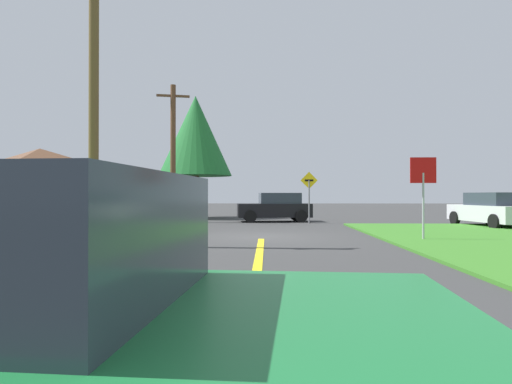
{
  "coord_description": "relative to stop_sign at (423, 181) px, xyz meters",
  "views": [
    {
      "loc": [
        0.2,
        -15.86,
        1.52
      ],
      "look_at": [
        -0.34,
        4.97,
        1.65
      ],
      "focal_mm": 30.5,
      "sensor_mm": 36.0,
      "label": 1
    }
  ],
  "objects": [
    {
      "name": "utility_pole_near",
      "position": [
        -10.21,
        -1.65,
        2.66
      ],
      "size": [
        1.8,
        0.41,
        8.98
      ],
      "color": "brown",
      "rests_on": "ground"
    },
    {
      "name": "barn",
      "position": [
        -17.81,
        9.63,
        0.1
      ],
      "size": [
        8.16,
        6.9,
        4.1
      ],
      "color": "gray",
      "rests_on": "ground"
    },
    {
      "name": "oak_tree_left",
      "position": [
        -9.75,
        13.73,
        3.37
      ],
      "size": [
        4.72,
        4.72,
        7.94
      ],
      "color": "brown",
      "rests_on": "ground"
    },
    {
      "name": "ground_plane",
      "position": [
        -5.29,
        1.56,
        -1.96
      ],
      "size": [
        120.0,
        120.0,
        0.0
      ],
      "primitive_type": "plane",
      "color": "#363636"
    },
    {
      "name": "lane_stripe_center",
      "position": [
        -5.29,
        -6.44,
        -1.95
      ],
      "size": [
        0.2,
        14.0,
        0.01
      ],
      "primitive_type": "cube",
      "color": "yellow",
      "rests_on": "ground"
    },
    {
      "name": "stop_sign",
      "position": [
        0.0,
        0.0,
        0.0
      ],
      "size": [
        0.84,
        0.07,
        2.74
      ],
      "rotation": [
        0.0,
        0.0,
        3.13
      ],
      "color": "#9EA0A8",
      "rests_on": "ground"
    },
    {
      "name": "direction_sign",
      "position": [
        -2.89,
        8.66,
        -0.26
      ],
      "size": [
        0.9,
        0.14,
        2.73
      ],
      "color": "slate",
      "rests_on": "ground"
    },
    {
      "name": "car_approaching_junction",
      "position": [
        -4.63,
        10.21,
        -1.15
      ],
      "size": [
        4.26,
        2.36,
        1.62
      ],
      "rotation": [
        0.0,
        0.0,
        3.25
      ],
      "color": "black",
      "rests_on": "ground"
    },
    {
      "name": "parked_car_near_building",
      "position": [
        -11.96,
        3.39,
        -1.15
      ],
      "size": [
        4.25,
        2.3,
        1.62
      ],
      "rotation": [
        0.0,
        0.0,
        -0.04
      ],
      "color": "silver",
      "rests_on": "ground"
    },
    {
      "name": "utility_pole_mid",
      "position": [
        -10.28,
        9.44,
        1.95
      ],
      "size": [
        1.78,
        0.5,
        7.57
      ],
      "color": "brown",
      "rests_on": "ground"
    },
    {
      "name": "car_on_crossroad",
      "position": [
        5.52,
        6.42,
        -1.15
      ],
      "size": [
        2.53,
        4.79,
        1.62
      ],
      "rotation": [
        0.0,
        0.0,
        1.69
      ],
      "color": "silver",
      "rests_on": "ground"
    }
  ]
}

